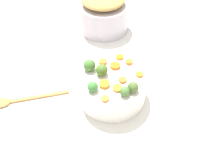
# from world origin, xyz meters

# --- Properties ---
(tabletop) EXTENTS (2.40, 2.40, 0.02)m
(tabletop) POSITION_xyz_m (0.00, 0.00, 0.01)
(tabletop) COLOR white
(tabletop) RESTS_ON ground
(serving_bowl_carrots) EXTENTS (0.25, 0.25, 0.10)m
(serving_bowl_carrots) POSITION_xyz_m (-0.04, -0.04, 0.07)
(serving_bowl_carrots) COLOR white
(serving_bowl_carrots) RESTS_ON tabletop
(metal_pot) EXTENTS (0.25, 0.25, 0.13)m
(metal_pot) POSITION_xyz_m (0.09, 0.39, 0.09)
(metal_pot) COLOR #BDB3BF
(metal_pot) RESTS_ON tabletop
(carrot_slice_0) EXTENTS (0.05, 0.05, 0.01)m
(carrot_slice_0) POSITION_xyz_m (-0.04, -0.10, 0.13)
(carrot_slice_0) COLOR orange
(carrot_slice_0) RESTS_ON serving_bowl_carrots
(carrot_slice_1) EXTENTS (0.04, 0.04, 0.01)m
(carrot_slice_1) POSITION_xyz_m (-0.08, -0.07, 0.13)
(carrot_slice_1) COLOR orange
(carrot_slice_1) RESTS_ON serving_bowl_carrots
(carrot_slice_2) EXTENTS (0.04, 0.04, 0.01)m
(carrot_slice_2) POSITION_xyz_m (0.05, -0.07, 0.13)
(carrot_slice_2) COLOR orange
(carrot_slice_2) RESTS_ON serving_bowl_carrots
(carrot_slice_3) EXTENTS (0.05, 0.05, 0.01)m
(carrot_slice_3) POSITION_xyz_m (-0.01, -0.00, 0.13)
(carrot_slice_3) COLOR orange
(carrot_slice_3) RESTS_ON serving_bowl_carrots
(carrot_slice_4) EXTENTS (0.03, 0.03, 0.01)m
(carrot_slice_4) POSITION_xyz_m (-0.01, -0.07, 0.13)
(carrot_slice_4) COLOR orange
(carrot_slice_4) RESTS_ON serving_bowl_carrots
(carrot_slice_5) EXTENTS (0.03, 0.03, 0.01)m
(carrot_slice_5) POSITION_xyz_m (0.04, 0.00, 0.13)
(carrot_slice_5) COLOR orange
(carrot_slice_5) RESTS_ON serving_bowl_carrots
(carrot_slice_6) EXTENTS (0.04, 0.04, 0.01)m
(carrot_slice_6) POSITION_xyz_m (0.02, 0.04, 0.13)
(carrot_slice_6) COLOR orange
(carrot_slice_6) RESTS_ON serving_bowl_carrots
(carrot_slice_7) EXTENTS (0.03, 0.03, 0.01)m
(carrot_slice_7) POSITION_xyz_m (-0.04, 0.04, 0.13)
(carrot_slice_7) COLOR orange
(carrot_slice_7) RESTS_ON serving_bowl_carrots
(carrot_slice_8) EXTENTS (0.03, 0.03, 0.01)m
(carrot_slice_8) POSITION_xyz_m (-0.10, -0.13, 0.13)
(carrot_slice_8) COLOR orange
(carrot_slice_8) RESTS_ON serving_bowl_carrots
(brussels_sprout_0) EXTENTS (0.04, 0.04, 0.04)m
(brussels_sprout_0) POSITION_xyz_m (-0.07, -0.02, 0.14)
(brussels_sprout_0) COLOR #4F7129
(brussels_sprout_0) RESTS_ON serving_bowl_carrots
(brussels_sprout_1) EXTENTS (0.03, 0.03, 0.03)m
(brussels_sprout_1) POSITION_xyz_m (-0.03, -0.13, 0.14)
(brussels_sprout_1) COLOR #517B3B
(brussels_sprout_1) RESTS_ON serving_bowl_carrots
(brussels_sprout_2) EXTENTS (0.03, 0.03, 0.03)m
(brussels_sprout_2) POSITION_xyz_m (-0.12, -0.08, 0.14)
(brussels_sprout_2) COLOR #42883B
(brussels_sprout_2) RESTS_ON serving_bowl_carrots
(brussels_sprout_3) EXTENTS (0.04, 0.04, 0.04)m
(brussels_sprout_3) POSITION_xyz_m (-0.10, 0.02, 0.14)
(brussels_sprout_3) COLOR #497B34
(brussels_sprout_3) RESTS_ON serving_bowl_carrots
(brussels_sprout_4) EXTENTS (0.04, 0.04, 0.04)m
(brussels_sprout_4) POSITION_xyz_m (0.00, -0.13, 0.14)
(brussels_sprout_4) COLOR #516C31
(brussels_sprout_4) RESTS_ON serving_bowl_carrots
(wooden_spoon) EXTENTS (0.28, 0.07, 0.01)m
(wooden_spoon) POSITION_xyz_m (-0.37, 0.06, 0.03)
(wooden_spoon) COLOR #B88144
(wooden_spoon) RESTS_ON tabletop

